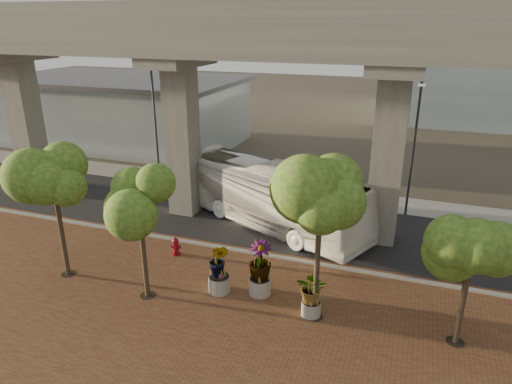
% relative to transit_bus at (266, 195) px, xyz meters
% --- Properties ---
extents(ground, '(160.00, 160.00, 0.00)m').
position_rel_transit_bus_xyz_m(ground, '(0.64, -1.92, -1.85)').
color(ground, '#3A332A').
rests_on(ground, ground).
extents(brick_plaza, '(70.00, 13.00, 0.06)m').
position_rel_transit_bus_xyz_m(brick_plaza, '(0.64, -9.92, -1.82)').
color(brick_plaza, brown).
rests_on(brick_plaza, ground).
extents(asphalt_road, '(90.00, 8.00, 0.04)m').
position_rel_transit_bus_xyz_m(asphalt_road, '(0.64, 0.08, -1.83)').
color(asphalt_road, black).
rests_on(asphalt_road, ground).
extents(curb_strip, '(70.00, 0.25, 0.16)m').
position_rel_transit_bus_xyz_m(curb_strip, '(0.64, -3.92, -1.77)').
color(curb_strip, gray).
rests_on(curb_strip, ground).
extents(far_sidewalk, '(90.00, 3.00, 0.06)m').
position_rel_transit_bus_xyz_m(far_sidewalk, '(0.64, 5.58, -1.82)').
color(far_sidewalk, gray).
rests_on(far_sidewalk, ground).
extents(transit_viaduct, '(72.00, 5.60, 12.40)m').
position_rel_transit_bus_xyz_m(transit_viaduct, '(0.64, 0.08, 5.44)').
color(transit_viaduct, gray).
rests_on(transit_viaduct, ground).
extents(station_pavilion, '(23.00, 13.00, 6.30)m').
position_rel_transit_bus_xyz_m(station_pavilion, '(-19.36, 14.08, 1.37)').
color(station_pavilion, '#A0B0B7').
rests_on(station_pavilion, ground).
extents(transit_bus, '(13.35, 8.41, 3.70)m').
position_rel_transit_bus_xyz_m(transit_bus, '(0.00, 0.00, 0.00)').
color(transit_bus, white).
rests_on(transit_bus, ground).
extents(fire_hydrant, '(0.49, 0.44, 0.98)m').
position_rel_transit_bus_xyz_m(fire_hydrant, '(-3.14, -5.34, -1.32)').
color(fire_hydrant, maroon).
rests_on(fire_hydrant, ground).
extents(planter_front, '(1.79, 1.79, 1.97)m').
position_rel_transit_bus_xyz_m(planter_front, '(4.64, -8.07, -0.60)').
color(planter_front, '#9C988C').
rests_on(planter_front, ground).
extents(planter_right, '(2.39, 2.39, 2.56)m').
position_rel_transit_bus_xyz_m(planter_right, '(2.14, -7.29, -0.24)').
color(planter_right, '#ABA39A').
rests_on(planter_right, ground).
extents(planter_left, '(2.16, 2.16, 2.38)m').
position_rel_transit_bus_xyz_m(planter_left, '(0.37, -7.72, -0.35)').
color(planter_left, '#9D978E').
rests_on(planter_left, ground).
extents(street_tree_far_west, '(3.87, 3.87, 6.70)m').
position_rel_transit_bus_xyz_m(street_tree_far_west, '(-7.07, -8.79, 3.13)').
color(street_tree_far_west, '#443627').
rests_on(street_tree_far_west, ground).
extents(street_tree_near_west, '(3.17, 3.17, 6.04)m').
position_rel_transit_bus_xyz_m(street_tree_near_west, '(-2.49, -9.09, 2.78)').
color(street_tree_near_west, '#443627').
rests_on(street_tree_near_west, ground).
extents(street_tree_near_east, '(4.24, 4.24, 7.44)m').
position_rel_transit_bus_xyz_m(street_tree_near_east, '(4.80, -8.15, 3.70)').
color(street_tree_near_east, '#443627').
rests_on(street_tree_near_east, ground).
extents(street_tree_far_east, '(3.54, 3.54, 5.66)m').
position_rel_transit_bus_xyz_m(street_tree_far_east, '(10.18, -7.91, 2.23)').
color(street_tree_far_east, '#443627').
rests_on(street_tree_far_east, ground).
extents(streetlamp_west, '(0.45, 1.32, 9.12)m').
position_rel_transit_bus_xyz_m(streetlamp_west, '(-10.15, 4.69, 3.47)').
color(streetlamp_west, '#2D2D33').
rests_on(streetlamp_west, ground).
extents(streetlamp_east, '(0.41, 1.20, 8.29)m').
position_rel_transit_bus_xyz_m(streetlamp_east, '(7.86, 4.03, 2.99)').
color(streetlamp_east, '#2F2F34').
rests_on(streetlamp_east, ground).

